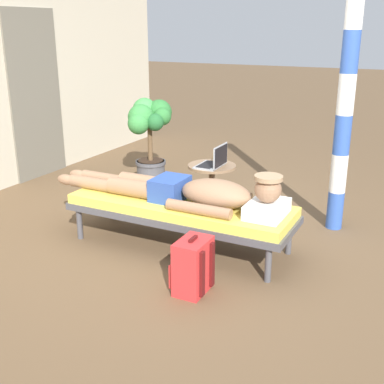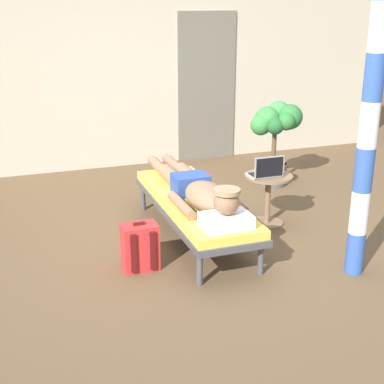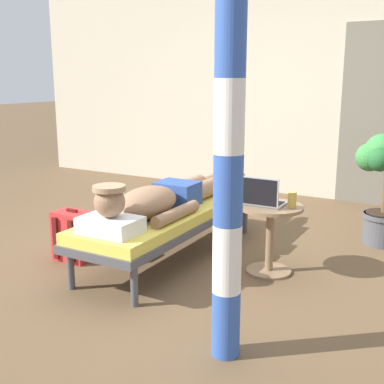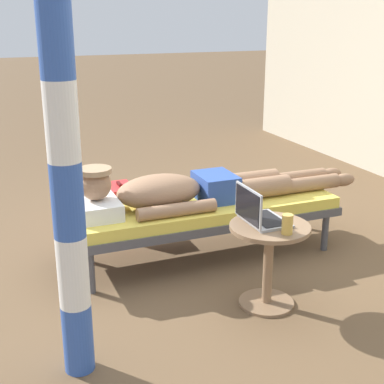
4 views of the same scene
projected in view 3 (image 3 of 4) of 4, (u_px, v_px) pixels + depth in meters
ground_plane at (178, 260)px, 4.00m from camera, size 40.00×40.00×0.00m
house_wall_back at (287, 85)px, 6.09m from camera, size 7.60×0.20×2.70m
house_door_panel at (379, 116)px, 5.54m from camera, size 0.84×0.03×2.04m
lounge_chair at (171, 216)px, 4.01m from camera, size 0.64×1.97×0.42m
person_reclining at (164, 198)px, 3.89m from camera, size 0.53×2.17×0.33m
side_table at (270, 227)px, 3.69m from camera, size 0.48×0.48×0.52m
laptop at (261, 198)px, 3.62m from camera, size 0.31×0.24×0.23m
drink_glass at (292, 200)px, 3.58m from camera, size 0.06×0.06×0.12m
backpack at (74, 236)px, 3.98m from camera, size 0.30×0.26×0.42m
porch_post at (229, 117)px, 2.37m from camera, size 0.15×0.15×2.53m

